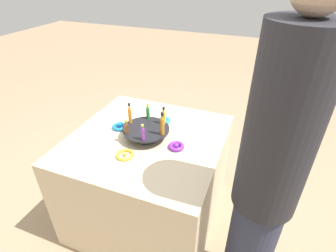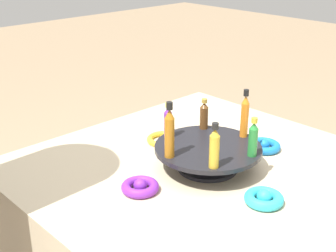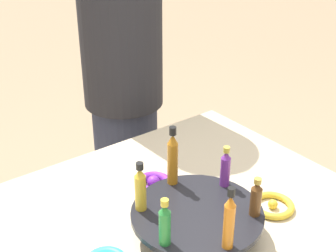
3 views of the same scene
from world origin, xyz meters
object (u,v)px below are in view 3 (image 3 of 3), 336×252
ribbon_bow_purple (153,183)px  bottle_orange (229,221)px  bottle_purple (225,168)px  ribbon_bow_gold (273,205)px  bottle_amber (173,158)px  bottle_green (165,224)px  display_stand (197,219)px  bottle_gold (140,188)px  person_figure (122,65)px  bottle_brown (256,198)px

ribbon_bow_purple → bottle_orange: bearing=-10.2°
bottle_purple → ribbon_bow_purple: (-0.17, -0.08, -0.10)m
ribbon_bow_gold → bottle_purple: bearing=-127.3°
bottle_amber → bottle_green: size_ratio=1.42×
display_stand → bottle_purple: bearing=108.2°
display_stand → bottle_gold: size_ratio=2.48×
display_stand → person_figure: bearing=159.7°
bottle_purple → bottle_brown: bearing=-11.8°
bottle_orange → bottle_brown: (-0.04, 0.12, -0.02)m
bottle_purple → ribbon_bow_purple: 0.22m
ribbon_bow_gold → bottle_gold: bearing=-110.9°
bottle_orange → bottle_brown: bearing=108.2°
bottle_gold → ribbon_bow_gold: bearing=69.1°
ribbon_bow_gold → bottle_green: bearing=-89.3°
bottle_purple → person_figure: person_figure is taller
bottle_orange → bottle_brown: size_ratio=1.51×
ribbon_bow_purple → person_figure: bearing=155.5°
bottle_purple → person_figure: size_ratio=0.06×
display_stand → ribbon_bow_gold: size_ratio=2.76×
bottle_orange → bottle_purple: bearing=138.2°
bottle_amber → ribbon_bow_gold: size_ratio=1.41×
bottle_gold → person_figure: (-0.64, 0.36, 0.02)m
bottle_purple → display_stand: bearing=-71.8°
display_stand → bottle_green: 0.14m
bottle_amber → bottle_green: bottle_amber is taller
bottle_green → ribbon_bow_gold: size_ratio=1.00×
bottle_purple → ribbon_bow_gold: bottle_purple is taller
bottle_orange → ribbon_bow_gold: size_ratio=1.32×
bottle_green → bottle_amber: bearing=138.2°
bottle_purple → person_figure: bearing=167.6°
bottle_gold → ribbon_bow_gold: size_ratio=1.11×
bottle_brown → bottle_orange: bearing=-71.8°
person_figure → bottle_gold: bearing=-9.0°
person_figure → ribbon_bow_gold: bearing=16.2°
bottle_purple → bottle_amber: bearing=-131.8°
bottle_orange → ribbon_bow_purple: (-0.33, 0.06, -0.12)m
ribbon_bow_gold → ribbon_bow_purple: 0.31m
bottle_brown → ribbon_bow_gold: bottle_brown is taller
bottle_amber → bottle_orange: 0.25m
bottle_gold → ribbon_bow_purple: size_ratio=1.22×
bottle_amber → ribbon_bow_purple: bottle_amber is taller
bottle_gold → ribbon_bow_gold: 0.35m
bottle_orange → ribbon_bow_purple: bearing=169.8°
bottle_orange → bottle_purple: bottle_orange is taller
bottle_brown → bottle_purple: size_ratio=0.89×
bottle_gold → person_figure: person_figure is taller
bottle_green → bottle_brown: bottle_green is taller
bottle_green → display_stand: bearing=108.2°
bottle_amber → bottle_gold: bottle_amber is taller
bottle_brown → bottle_gold: bearing=-131.8°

